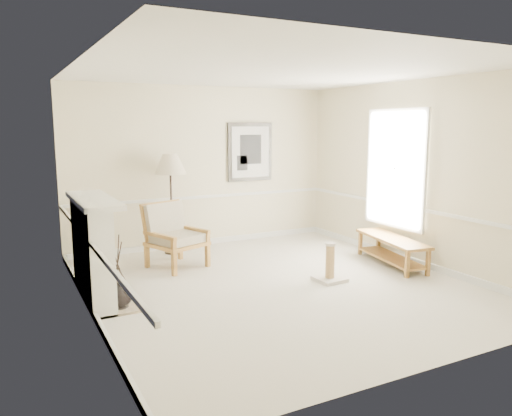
{
  "coord_description": "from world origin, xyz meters",
  "views": [
    {
      "loc": [
        -3.34,
        -5.78,
        2.2
      ],
      "look_at": [
        0.03,
        0.7,
        0.99
      ],
      "focal_mm": 35.0,
      "sensor_mm": 36.0,
      "label": 1
    }
  ],
  "objects_px": {
    "floor_vase": "(120,296)",
    "scratching_post": "(330,269)",
    "bench": "(392,246)",
    "floor_lamp": "(170,167)",
    "armchair": "(172,232)"
  },
  "relations": [
    {
      "from": "armchair",
      "to": "bench",
      "type": "bearing_deg",
      "value": -46.9
    },
    {
      "from": "armchair",
      "to": "bench",
      "type": "distance_m",
      "value": 3.5
    },
    {
      "from": "floor_lamp",
      "to": "bench",
      "type": "bearing_deg",
      "value": -38.85
    },
    {
      "from": "floor_vase",
      "to": "scratching_post",
      "type": "distance_m",
      "value": 2.93
    },
    {
      "from": "floor_lamp",
      "to": "bench",
      "type": "distance_m",
      "value": 3.89
    },
    {
      "from": "floor_vase",
      "to": "floor_lamp",
      "type": "xyz_separation_m",
      "value": [
        1.42,
        2.32,
        1.33
      ]
    },
    {
      "from": "armchair",
      "to": "floor_lamp",
      "type": "relative_size",
      "value": 0.59
    },
    {
      "from": "armchair",
      "to": "scratching_post",
      "type": "distance_m",
      "value": 2.53
    },
    {
      "from": "bench",
      "to": "scratching_post",
      "type": "xyz_separation_m",
      "value": [
        -1.38,
        -0.25,
        -0.12
      ]
    },
    {
      "from": "floor_vase",
      "to": "scratching_post",
      "type": "xyz_separation_m",
      "value": [
        2.92,
        -0.25,
        0.01
      ]
    },
    {
      "from": "floor_vase",
      "to": "armchair",
      "type": "xyz_separation_m",
      "value": [
        1.17,
        1.55,
        0.37
      ]
    },
    {
      "from": "floor_vase",
      "to": "bench",
      "type": "distance_m",
      "value": 4.3
    },
    {
      "from": "floor_vase",
      "to": "floor_lamp",
      "type": "height_order",
      "value": "floor_lamp"
    },
    {
      "from": "floor_vase",
      "to": "bench",
      "type": "bearing_deg",
      "value": 0.05
    },
    {
      "from": "armchair",
      "to": "bench",
      "type": "height_order",
      "value": "armchair"
    }
  ]
}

